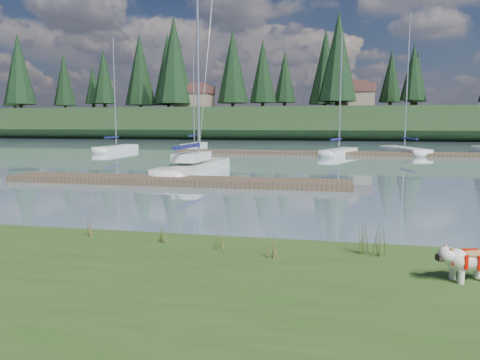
# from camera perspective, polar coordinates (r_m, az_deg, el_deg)

# --- Properties ---
(ground) EXTENTS (200.00, 200.00, 0.00)m
(ground) POSITION_cam_1_polar(r_m,az_deg,el_deg) (41.45, 7.20, 3.11)
(ground) COLOR #809DAC
(ground) RESTS_ON ground
(bank) EXTENTS (60.00, 9.00, 0.35)m
(bank) POSITION_cam_1_polar(r_m,az_deg,el_deg) (6.74, -19.87, -16.50)
(bank) COLOR #2E4D1B
(bank) RESTS_ON ground
(ridge) EXTENTS (200.00, 20.00, 5.00)m
(ridge) POSITION_cam_1_polar(r_m,az_deg,el_deg) (84.29, 9.63, 6.75)
(ridge) COLOR #1C3118
(ridge) RESTS_ON ground
(bulldog) EXTENTS (0.96, 0.62, 0.56)m
(bulldog) POSITION_cam_1_polar(r_m,az_deg,el_deg) (8.21, 26.08, -8.63)
(bulldog) COLOR silver
(bulldog) RESTS_ON bank
(sailboat_main) EXTENTS (2.07, 9.35, 13.34)m
(sailboat_main) POSITION_cam_1_polar(r_m,az_deg,el_deg) (26.72, -5.06, 1.88)
(sailboat_main) COLOR silver
(sailboat_main) RESTS_ON ground
(dock_near) EXTENTS (16.00, 2.00, 0.30)m
(dock_near) POSITION_cam_1_polar(r_m,az_deg,el_deg) (21.68, -8.05, -0.08)
(dock_near) COLOR #4C3D2C
(dock_near) RESTS_ON ground
(dock_far) EXTENTS (26.00, 2.20, 0.30)m
(dock_far) POSITION_cam_1_polar(r_m,az_deg,el_deg) (41.33, 9.97, 3.26)
(dock_far) COLOR #4C3D2C
(dock_far) RESTS_ON ground
(sailboat_bg_0) EXTENTS (1.58, 7.45, 10.84)m
(sailboat_bg_0) POSITION_cam_1_polar(r_m,az_deg,el_deg) (47.31, -14.47, 3.82)
(sailboat_bg_0) COLOR silver
(sailboat_bg_0) RESTS_ON ground
(sailboat_bg_1) EXTENTS (1.54, 6.90, 10.36)m
(sailboat_bg_1) POSITION_cam_1_polar(r_m,az_deg,el_deg) (51.27, -5.40, 4.25)
(sailboat_bg_1) COLOR silver
(sailboat_bg_1) RESTS_ON ground
(sailboat_bg_2) EXTENTS (3.54, 6.78, 10.25)m
(sailboat_bg_2) POSITION_cam_1_polar(r_m,az_deg,el_deg) (41.24, 12.24, 3.45)
(sailboat_bg_2) COLOR silver
(sailboat_bg_2) RESTS_ON ground
(sailboat_bg_3) EXTENTS (3.92, 8.61, 12.41)m
(sailboat_bg_3) POSITION_cam_1_polar(r_m,az_deg,el_deg) (45.13, 19.02, 3.51)
(sailboat_bg_3) COLOR silver
(sailboat_bg_3) RESTS_ON ground
(weed_0) EXTENTS (0.17, 0.14, 0.52)m
(weed_0) POSITION_cam_1_polar(r_m,az_deg,el_deg) (9.83, -9.44, -6.29)
(weed_0) COLOR #475B23
(weed_0) RESTS_ON bank
(weed_1) EXTENTS (0.17, 0.14, 0.40)m
(weed_1) POSITION_cam_1_polar(r_m,az_deg,el_deg) (9.28, -2.58, -7.33)
(weed_1) COLOR #475B23
(weed_1) RESTS_ON bank
(weed_2) EXTENTS (0.17, 0.14, 0.71)m
(weed_2) POSITION_cam_1_polar(r_m,az_deg,el_deg) (9.08, 16.60, -7.09)
(weed_2) COLOR #475B23
(weed_2) RESTS_ON bank
(weed_3) EXTENTS (0.17, 0.14, 0.46)m
(weed_3) POSITION_cam_1_polar(r_m,az_deg,el_deg) (10.67, -17.60, -5.62)
(weed_3) COLOR #475B23
(weed_3) RESTS_ON bank
(weed_4) EXTENTS (0.17, 0.14, 0.51)m
(weed_4) POSITION_cam_1_polar(r_m,az_deg,el_deg) (8.65, 3.69, -8.09)
(weed_4) COLOR #475B23
(weed_4) RESTS_ON bank
(weed_5) EXTENTS (0.17, 0.14, 0.72)m
(weed_5) POSITION_cam_1_polar(r_m,az_deg,el_deg) (9.20, 14.63, -6.83)
(weed_5) COLOR #475B23
(weed_5) RESTS_ON bank
(mud_lip) EXTENTS (60.00, 0.50, 0.14)m
(mud_lip) POSITION_cam_1_polar(r_m,az_deg,el_deg) (10.55, -7.12, -8.11)
(mud_lip) COLOR #33281C
(mud_lip) RESTS_ON ground
(conifer_0) EXTENTS (5.72, 5.72, 14.15)m
(conifer_0) POSITION_cam_1_polar(r_m,az_deg,el_deg) (98.08, -25.35, 12.15)
(conifer_0) COLOR #382619
(conifer_0) RESTS_ON ridge
(conifer_1) EXTENTS (4.40, 4.40, 11.30)m
(conifer_1) POSITION_cam_1_polar(r_m,az_deg,el_deg) (93.33, -16.25, 11.99)
(conifer_1) COLOR #382619
(conifer_1) RESTS_ON ridge
(conifer_2) EXTENTS (6.60, 6.60, 16.05)m
(conifer_2) POSITION_cam_1_polar(r_m,az_deg,el_deg) (84.82, -8.03, 14.26)
(conifer_2) COLOR #382619
(conifer_2) RESTS_ON ridge
(conifer_3) EXTENTS (4.84, 4.84, 12.25)m
(conifer_3) POSITION_cam_1_polar(r_m,az_deg,el_deg) (84.76, 2.79, 13.10)
(conifer_3) COLOR #382619
(conifer_3) RESTS_ON ridge
(conifer_4) EXTENTS (6.16, 6.16, 15.10)m
(conifer_4) POSITION_cam_1_polar(r_m,az_deg,el_deg) (77.90, 11.87, 14.50)
(conifer_4) COLOR #382619
(conifer_4) RESTS_ON ridge
(conifer_5) EXTENTS (3.96, 3.96, 10.35)m
(conifer_5) POSITION_cam_1_polar(r_m,az_deg,el_deg) (82.45, 20.39, 12.21)
(conifer_5) COLOR #382619
(conifer_5) RESTS_ON ridge
(house_0) EXTENTS (6.30, 5.30, 4.65)m
(house_0) POSITION_cam_1_polar(r_m,az_deg,el_deg) (85.20, -5.57, 10.06)
(house_0) COLOR gray
(house_0) RESTS_ON ridge
(house_1) EXTENTS (6.30, 5.30, 4.65)m
(house_1) POSITION_cam_1_polar(r_m,az_deg,el_deg) (82.39, 13.88, 9.99)
(house_1) COLOR gray
(house_1) RESTS_ON ridge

